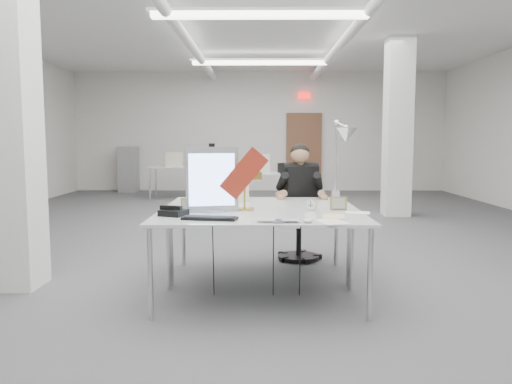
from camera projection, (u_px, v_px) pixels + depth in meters
room_shell at (262, 117)px, 6.67m from camera, size 10.04×14.04×3.24m
desk_main at (260, 217)px, 4.15m from camera, size 1.80×0.90×0.02m
desk_second at (260, 204)px, 5.04m from camera, size 1.80×0.90×0.02m
bg_desk_a at (270, 173)px, 9.62m from camera, size 1.60×0.80×0.02m
bg_desk_b at (184, 167)px, 11.82m from camera, size 1.60×0.80×0.02m
filing_cabinet at (128, 169)px, 13.29m from camera, size 0.45×0.55×1.20m
office_chair at (299, 212)px, 5.74m from camera, size 0.70×0.70×1.11m
seated_person at (300, 183)px, 5.66m from camera, size 0.59×0.65×0.81m
monitor at (212, 180)px, 4.35m from camera, size 0.46×0.14×0.57m
pennant at (244, 173)px, 4.31m from camera, size 0.43×0.03×0.46m
keyboard at (210, 218)px, 3.95m from camera, size 0.45×0.22×0.02m
laptop at (278, 221)px, 3.79m from camera, size 0.32×0.21×0.03m
mouse at (308, 221)px, 3.79m from camera, size 0.09×0.07×0.03m
bankers_lamp at (245, 190)px, 4.48m from camera, size 0.34×0.24×0.36m
desk_phone at (174, 213)px, 4.16m from camera, size 0.25×0.24×0.05m
picture_frame_left at (188, 204)px, 4.50m from camera, size 0.14×0.07×0.11m
picture_frame_right at (338, 203)px, 4.49m from camera, size 0.15×0.04×0.12m
desk_clock at (310, 205)px, 4.46m from camera, size 0.10×0.03×0.10m
paper_stack_a at (332, 222)px, 3.83m from camera, size 0.27×0.32×0.01m
paper_stack_b at (334, 217)px, 4.08m from camera, size 0.21×0.26×0.01m
paper_stack_c at (358, 213)px, 4.30m from camera, size 0.23×0.18×0.01m
beige_monitor at (228, 185)px, 5.16m from camera, size 0.43×0.42×0.33m
architect_lamp at (340, 156)px, 4.75m from camera, size 0.54×0.79×0.96m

